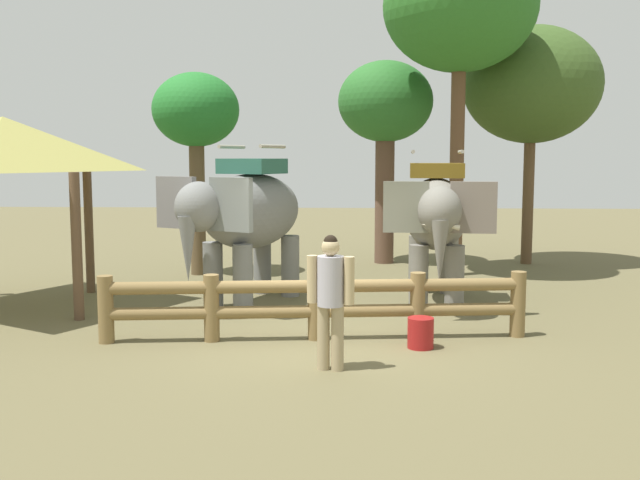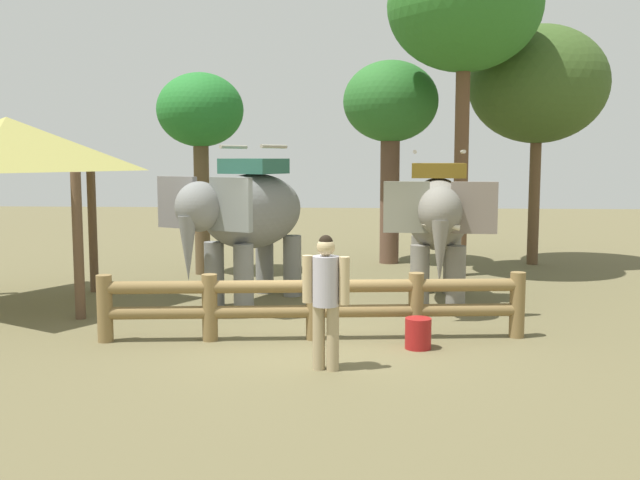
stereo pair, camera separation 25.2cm
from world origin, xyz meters
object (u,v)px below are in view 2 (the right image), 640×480
at_px(log_fence, 314,302).
at_px(feed_bucket, 418,333).
at_px(elephant_center, 438,218).
at_px(tree_back_center, 200,115).
at_px(tourist_woman_in_black, 326,292).
at_px(thatched_shelter, 7,146).
at_px(tree_deep_back, 465,7).
at_px(tree_far_right, 538,85).
at_px(elephant_near_left, 247,215).
at_px(tree_far_left, 391,108).

height_order(log_fence, feed_bucket, log_fence).
relative_size(elephant_center, tree_back_center, 0.72).
xyz_separation_m(tourist_woman_in_black, thatched_shelter, (-6.19, 3.77, 2.00)).
bearing_deg(tree_deep_back, tree_far_right, 42.61).
distance_m(elephant_center, tree_far_right, 6.95).
xyz_separation_m(tourist_woman_in_black, feed_bucket, (1.32, 1.18, -0.83)).
bearing_deg(tourist_woman_in_black, tree_back_center, 113.70).
relative_size(elephant_center, thatched_shelter, 0.78).
xyz_separation_m(elephant_center, thatched_shelter, (-8.11, -0.88, 1.37)).
xyz_separation_m(log_fence, elephant_center, (2.20, 3.02, 1.08)).
height_order(thatched_shelter, feed_bucket, thatched_shelter).
height_order(log_fence, tree_back_center, tree_back_center).
height_order(tree_back_center, tree_far_right, tree_far_right).
relative_size(tree_back_center, tree_deep_back, 0.61).
bearing_deg(log_fence, elephant_near_left, 118.28).
bearing_deg(log_fence, feed_bucket, -15.53).
distance_m(elephant_center, tree_far_left, 6.02).
distance_m(log_fence, tourist_woman_in_black, 1.71).
distance_m(elephant_near_left, feed_bucket, 4.72).
bearing_deg(tree_deep_back, elephant_center, -104.00).
bearing_deg(tree_far_left, feed_bucket, -88.84).
relative_size(tree_back_center, tree_far_right, 0.78).
height_order(log_fence, elephant_center, elephant_center).
distance_m(tree_far_left, feed_bucket, 9.73).
xyz_separation_m(elephant_center, tree_far_left, (-0.78, 5.43, 2.47)).
height_order(elephant_near_left, elephant_center, elephant_near_left).
xyz_separation_m(tree_far_left, tree_back_center, (-4.62, -2.16, -0.31)).
bearing_deg(tree_far_left, tree_far_right, 0.36).
distance_m(log_fence, tree_deep_back, 9.15).
relative_size(log_fence, tree_back_center, 1.37).
bearing_deg(log_fence, elephant_center, 53.95).
bearing_deg(feed_bucket, elephant_center, 80.25).
height_order(elephant_center, tree_far_right, tree_far_right).
distance_m(tree_back_center, feed_bucket, 9.03).
bearing_deg(thatched_shelter, tree_deep_back, 25.73).
xyz_separation_m(log_fence, tourist_woman_in_black, (0.29, -1.63, 0.46)).
relative_size(thatched_shelter, tree_back_center, 0.92).
bearing_deg(elephant_near_left, tourist_woman_in_black, -67.99).
bearing_deg(feed_bucket, tree_far_right, 67.77).
relative_size(log_fence, feed_bucket, 14.38).
distance_m(elephant_center, thatched_shelter, 8.27).
relative_size(log_fence, tree_far_left, 1.24).
distance_m(log_fence, tree_back_center, 7.77).
bearing_deg(elephant_center, elephant_near_left, -176.27).
bearing_deg(tree_far_left, thatched_shelter, -139.27).
relative_size(elephant_near_left, elephant_center, 1.04).
distance_m(elephant_near_left, tree_far_left, 6.82).
distance_m(elephant_near_left, elephant_center, 3.71).
relative_size(elephant_near_left, tourist_woman_in_black, 1.98).
height_order(tree_far_left, tree_far_right, tree_far_right).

